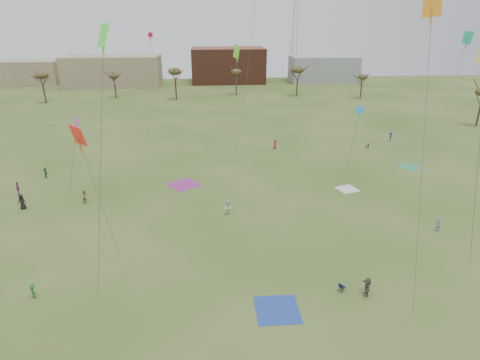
{
  "coord_description": "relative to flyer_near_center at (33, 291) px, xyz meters",
  "views": [
    {
      "loc": [
        -3.53,
        -28.65,
        22.42
      ],
      "look_at": [
        0.0,
        12.0,
        5.5
      ],
      "focal_mm": 29.61,
      "sensor_mm": 36.0,
      "label": 1
    }
  ],
  "objects": [
    {
      "name": "camp_chair_right",
      "position": [
        44.33,
        37.6,
        -0.45
      ],
      "size": [
        0.6,
        0.56,
        0.87
      ],
      "rotation": [
        0.0,
        0.0,
        4.82
      ],
      "color": "#141737",
      "rests_on": "ground"
    },
    {
      "name": "camp_chair_center",
      "position": [
        26.67,
        -1.46,
        -0.45
      ],
      "size": [
        0.73,
        0.72,
        0.87
      ],
      "rotation": [
        0.0,
        0.0,
        2.14
      ],
      "color": "#141D38",
      "rests_on": "ground"
    },
    {
      "name": "ground",
      "position": [
        18.79,
        -0.4,
        -0.71
      ],
      "size": [
        260.0,
        260.0,
        0.0
      ],
      "primitive_type": "plane",
      "color": "#314E18",
      "rests_on": "ground"
    },
    {
      "name": "flyer_far_b",
      "position": [
        27.59,
        39.29,
        0.15
      ],
      "size": [
        0.95,
        0.99,
        1.71
      ],
      "primitive_type": "imported",
      "rotation": [
        0.0,
        0.0,
        0.88
      ],
      "color": "#C22150",
      "rests_on": "ground"
    },
    {
      "name": "flyer_far_a",
      "position": [
        -9.04,
        28.42,
        0.06
      ],
      "size": [
        1.15,
        1.44,
        1.53
      ],
      "primitive_type": "imported",
      "rotation": [
        0.0,
        0.0,
        2.14
      ],
      "color": "#297B3C",
      "rests_on": "ground"
    },
    {
      "name": "spectator_mid_d",
      "position": [
        -10.41,
        22.18,
        0.23
      ],
      "size": [
        0.85,
        1.19,
        1.87
      ],
      "primitive_type": "imported",
      "rotation": [
        0.0,
        0.0,
        1.97
      ],
      "color": "#9B408B",
      "rests_on": "ground"
    },
    {
      "name": "spectator_fore_c",
      "position": [
        28.61,
        -2.16,
        0.18
      ],
      "size": [
        0.8,
        1.71,
        1.77
      ],
      "primitive_type": "imported",
      "rotation": [
        0.0,
        0.0,
        4.54
      ],
      "color": "brown",
      "rests_on": "ground"
    },
    {
      "name": "flyer_mid_a",
      "position": [
        -8.07,
        17.73,
        0.25
      ],
      "size": [
        0.96,
        0.65,
        1.92
      ],
      "primitive_type": "imported",
      "rotation": [
        0.0,
        0.0,
        0.04
      ],
      "color": "black",
      "rests_on": "ground"
    },
    {
      "name": "blanket_cream",
      "position": [
        34.63,
        20.16,
        -0.7
      ],
      "size": [
        3.29,
        3.29,
        0.03
      ],
      "primitive_type": "cube",
      "rotation": [
        0.0,
        0.0,
        1.87
      ],
      "color": "silver",
      "rests_on": "ground"
    },
    {
      "name": "building_tan",
      "position": [
        -16.21,
        114.6,
        4.29
      ],
      "size": [
        32.0,
        14.0,
        10.0
      ],
      "primitive_type": "cube",
      "color": "#937F60",
      "rests_on": "ground"
    },
    {
      "name": "blanket_blue",
      "position": [
        20.58,
        -3.37,
        -0.7
      ],
      "size": [
        3.57,
        3.57,
        0.03
      ],
      "primitive_type": "cube",
      "rotation": [
        0.0,
        0.0,
        3.14
      ],
      "color": "#2545A1",
      "rests_on": "ground"
    },
    {
      "name": "flyer_mid_c",
      "position": [
        40.8,
        7.95,
        0.12
      ],
      "size": [
        0.63,
        0.44,
        1.64
      ],
      "primitive_type": "imported",
      "rotation": [
        0.0,
        0.0,
        3.23
      ],
      "color": "#648BA7",
      "rests_on": "ground"
    },
    {
      "name": "building_brick",
      "position": [
        23.79,
        119.6,
        5.29
      ],
      "size": [
        26.0,
        16.0,
        12.0
      ],
      "primitive_type": "cube",
      "color": "brown",
      "rests_on": "ground"
    },
    {
      "name": "flyer_near_center",
      "position": [
        0.0,
        0.0,
        0.0
      ],
      "size": [
        1.03,
        1.0,
        1.41
      ],
      "primitive_type": "imported",
      "rotation": [
        0.0,
        0.0,
        2.42
      ],
      "color": "#267326",
      "rests_on": "ground"
    },
    {
      "name": "flyer_far_c",
      "position": [
        50.76,
        42.18,
        0.13
      ],
      "size": [
        0.91,
        1.21,
        1.67
      ],
      "primitive_type": "imported",
      "rotation": [
        0.0,
        0.0,
        4.41
      ],
      "color": "navy",
      "rests_on": "ground"
    },
    {
      "name": "radio_tower",
      "position": [
        48.79,
        124.6,
        18.5
      ],
      "size": [
        1.51,
        1.72,
        41.0
      ],
      "color": "#9EA3A8",
      "rests_on": "ground"
    },
    {
      "name": "building_grey",
      "position": [
        58.79,
        117.6,
        3.79
      ],
      "size": [
        24.0,
        12.0,
        9.0
      ],
      "primitive_type": "cube",
      "color": "gray",
      "rests_on": "ground"
    },
    {
      "name": "spectator_fore_b",
      "position": [
        -0.67,
        18.82,
        0.23
      ],
      "size": [
        1.07,
        1.14,
        1.87
      ],
      "primitive_type": "imported",
      "rotation": [
        0.0,
        0.0,
        1.04
      ],
      "color": "#95905F",
      "rests_on": "ground"
    },
    {
      "name": "tree_line",
      "position": [
        15.94,
        78.73,
        6.38
      ],
      "size": [
        117.44,
        49.32,
        8.91
      ],
      "color": "#3A2B1E",
      "rests_on": "ground"
    },
    {
      "name": "blanket_olive",
      "position": [
        47.52,
        28.07,
        -0.7
      ],
      "size": [
        3.5,
        3.5,
        0.03
      ],
      "primitive_type": "cube",
      "rotation": [
        0.0,
        0.0,
        1.71
      ],
      "color": "#359360",
      "rests_on": "ground"
    },
    {
      "name": "spectator_mid_e",
      "position": [
        17.53,
        13.91,
        0.24
      ],
      "size": [
        1.15,
        1.09,
        1.88
      ],
      "primitive_type": "imported",
      "rotation": [
        0.0,
        0.0,
        5.72
      ],
      "color": "silver",
      "rests_on": "ground"
    },
    {
      "name": "building_tan_west",
      "position": [
        -46.21,
        121.6,
        3.29
      ],
      "size": [
        20.0,
        12.0,
        8.0
      ],
      "primitive_type": "cube",
      "color": "#937F60",
      "rests_on": "ground"
    },
    {
      "name": "blanket_plum",
      "position": [
        11.75,
        23.73,
        -0.7
      ],
      "size": [
        5.25,
        5.25,
        0.03
      ],
      "primitive_type": "cube",
      "rotation": [
        0.0,
        0.0,
        0.6
      ],
      "color": "#952D82",
      "rests_on": "ground"
    },
    {
      "name": "kites_aloft",
      "position": [
        24.84,
        40.94,
        22.14
      ],
      "size": [
        60.65,
        61.1,
        27.93
      ],
      "color": "silver",
      "rests_on": "ground"
    }
  ]
}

